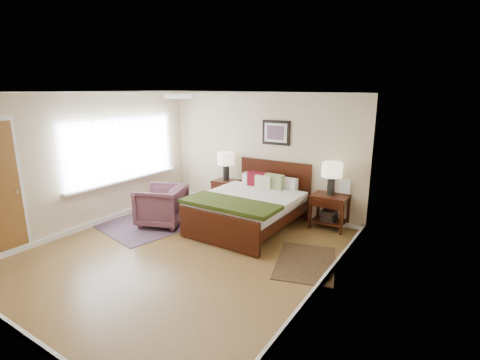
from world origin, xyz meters
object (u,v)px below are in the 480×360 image
at_px(rug_persian, 160,221).
at_px(nightstand_right, 329,208).
at_px(lamp_right, 332,172).
at_px(bed, 250,201).
at_px(lamp_left, 226,161).
at_px(nightstand_left, 226,186).
at_px(armchair, 162,205).

bearing_deg(rug_persian, nightstand_right, 37.40).
xyz_separation_m(lamp_right, rug_persian, (-2.97, -1.48, -1.09)).
bearing_deg(lamp_right, bed, -147.89).
xyz_separation_m(lamp_left, rug_persian, (-0.59, -1.48, -1.05)).
height_order(lamp_right, rug_persian, lamp_right).
bearing_deg(nightstand_left, rug_persian, -112.16).
bearing_deg(nightstand_right, lamp_left, 179.69).
xyz_separation_m(nightstand_right, lamp_right, (-0.00, 0.01, 0.70)).
height_order(bed, rug_persian, bed).
distance_m(nightstand_right, armchair, 3.21).
relative_size(nightstand_left, nightstand_right, 0.94).
bearing_deg(lamp_left, lamp_right, 0.00).
bearing_deg(nightstand_right, armchair, -150.71).
bearing_deg(lamp_left, nightstand_right, -0.31).
distance_m(lamp_left, armchair, 1.77).
height_order(lamp_right, armchair, lamp_right).
distance_m(nightstand_left, lamp_right, 2.45).
relative_size(lamp_left, rug_persian, 0.28).
xyz_separation_m(lamp_right, armchair, (-2.80, -1.58, -0.70)).
bearing_deg(armchair, lamp_left, 143.75).
distance_m(nightstand_right, rug_persian, 3.33).
bearing_deg(nightstand_left, bed, -35.03).
xyz_separation_m(nightstand_right, lamp_left, (-2.38, 0.01, 0.67)).
relative_size(nightstand_left, armchair, 0.73).
bearing_deg(lamp_left, armchair, -104.89).
height_order(nightstand_left, lamp_right, lamp_right).
relative_size(bed, nightstand_right, 3.17).
relative_size(bed, lamp_left, 3.42).
relative_size(nightstand_left, rug_persian, 0.28).
distance_m(nightstand_right, lamp_left, 2.47).
xyz_separation_m(nightstand_left, lamp_left, (0.00, 0.02, 0.56)).
distance_m(nightstand_left, lamp_left, 0.56).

